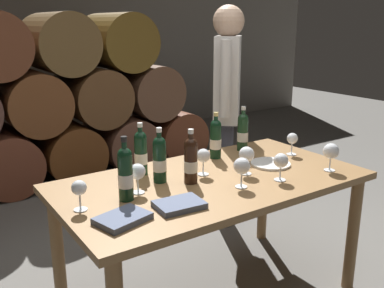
# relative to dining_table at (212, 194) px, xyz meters

# --- Properties ---
(cellar_back_wall) EXTENTS (10.00, 0.24, 2.80)m
(cellar_back_wall) POSITION_rel_dining_table_xyz_m (0.00, 4.20, 0.73)
(cellar_back_wall) COLOR gray
(cellar_back_wall) RESTS_ON ground_plane
(barrel_stack) EXTENTS (3.12, 0.90, 1.69)m
(barrel_stack) POSITION_rel_dining_table_xyz_m (0.00, 2.60, 0.09)
(barrel_stack) COLOR brown
(barrel_stack) RESTS_ON ground_plane
(dining_table) EXTENTS (1.70, 0.90, 0.76)m
(dining_table) POSITION_rel_dining_table_xyz_m (0.00, 0.00, 0.00)
(dining_table) COLOR olive
(dining_table) RESTS_ON ground_plane
(wine_bottle_0) EXTENTS (0.07, 0.07, 0.30)m
(wine_bottle_0) POSITION_rel_dining_table_xyz_m (-0.14, 0.01, 0.22)
(wine_bottle_0) COLOR black
(wine_bottle_0) RESTS_ON dining_table
(wine_bottle_1) EXTENTS (0.07, 0.07, 0.30)m
(wine_bottle_1) POSITION_rel_dining_table_xyz_m (-0.29, 0.28, 0.22)
(wine_bottle_1) COLOR black
(wine_bottle_1) RESTS_ON dining_table
(wine_bottle_2) EXTENTS (0.07, 0.07, 0.32)m
(wine_bottle_2) POSITION_rel_dining_table_xyz_m (-0.52, -0.01, 0.23)
(wine_bottle_2) COLOR black
(wine_bottle_2) RESTS_ON dining_table
(wine_bottle_3) EXTENTS (0.07, 0.07, 0.30)m
(wine_bottle_3) POSITION_rel_dining_table_xyz_m (-0.27, 0.12, 0.22)
(wine_bottle_3) COLOR black
(wine_bottle_3) RESTS_ON dining_table
(wine_bottle_4) EXTENTS (0.07, 0.07, 0.30)m
(wine_bottle_4) POSITION_rel_dining_table_xyz_m (0.24, 0.29, 0.22)
(wine_bottle_4) COLOR black
(wine_bottle_4) RESTS_ON dining_table
(wine_bottle_5) EXTENTS (0.07, 0.07, 0.30)m
(wine_bottle_5) POSITION_rel_dining_table_xyz_m (0.49, 0.33, 0.22)
(wine_bottle_5) COLOR #19381E
(wine_bottle_5) RESTS_ON dining_table
(wine_glass_0) EXTENTS (0.08, 0.08, 0.15)m
(wine_glass_0) POSITION_rel_dining_table_xyz_m (-0.44, 0.04, 0.20)
(wine_glass_0) COLOR white
(wine_glass_0) RESTS_ON dining_table
(wine_glass_1) EXTENTS (0.07, 0.07, 0.14)m
(wine_glass_1) POSITION_rel_dining_table_xyz_m (0.69, 0.07, 0.19)
(wine_glass_1) COLOR white
(wine_glass_1) RESTS_ON dining_table
(wine_glass_2) EXTENTS (0.09, 0.09, 0.16)m
(wine_glass_2) POSITION_rel_dining_table_xyz_m (0.64, -0.28, 0.21)
(wine_glass_2) COLOR white
(wine_glass_2) RESTS_ON dining_table
(wine_glass_3) EXTENTS (0.07, 0.07, 0.15)m
(wine_glass_3) POSITION_rel_dining_table_xyz_m (-0.75, 0.00, 0.19)
(wine_glass_3) COLOR white
(wine_glass_3) RESTS_ON dining_table
(wine_glass_4) EXTENTS (0.08, 0.08, 0.15)m
(wine_glass_4) POSITION_rel_dining_table_xyz_m (-0.01, 0.08, 0.20)
(wine_glass_4) COLOR white
(wine_glass_4) RESTS_ON dining_table
(wine_glass_5) EXTENTS (0.08, 0.08, 0.15)m
(wine_glass_5) POSITION_rel_dining_table_xyz_m (0.29, -0.23, 0.20)
(wine_glass_5) COLOR white
(wine_glass_5) RESTS_ON dining_table
(wine_glass_6) EXTENTS (0.09, 0.09, 0.16)m
(wine_glass_6) POSITION_rel_dining_table_xyz_m (0.04, -0.19, 0.20)
(wine_glass_6) COLOR white
(wine_glass_6) RESTS_ON dining_table
(wine_glass_7) EXTENTS (0.09, 0.09, 0.16)m
(wine_glass_7) POSITION_rel_dining_table_xyz_m (0.20, -0.05, 0.20)
(wine_glass_7) COLOR white
(wine_glass_7) RESTS_ON dining_table
(tasting_notebook) EXTENTS (0.23, 0.18, 0.03)m
(tasting_notebook) POSITION_rel_dining_table_xyz_m (-0.36, -0.23, 0.11)
(tasting_notebook) COLOR #4C5670
(tasting_notebook) RESTS_ON dining_table
(leather_ledger) EXTENTS (0.25, 0.21, 0.03)m
(leather_ledger) POSITION_rel_dining_table_xyz_m (-0.64, -0.22, 0.11)
(leather_ledger) COLOR #4C5670
(leather_ledger) RESTS_ON dining_table
(serving_plate) EXTENTS (0.24, 0.24, 0.01)m
(serving_plate) POSITION_rel_dining_table_xyz_m (0.43, -0.01, 0.10)
(serving_plate) COLOR white
(serving_plate) RESTS_ON dining_table
(sommelier_presenting) EXTENTS (0.36, 0.38, 1.72)m
(sommelier_presenting) POSITION_rel_dining_table_xyz_m (0.69, 0.75, 0.37)
(sommelier_presenting) COLOR #383842
(sommelier_presenting) RESTS_ON ground_plane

